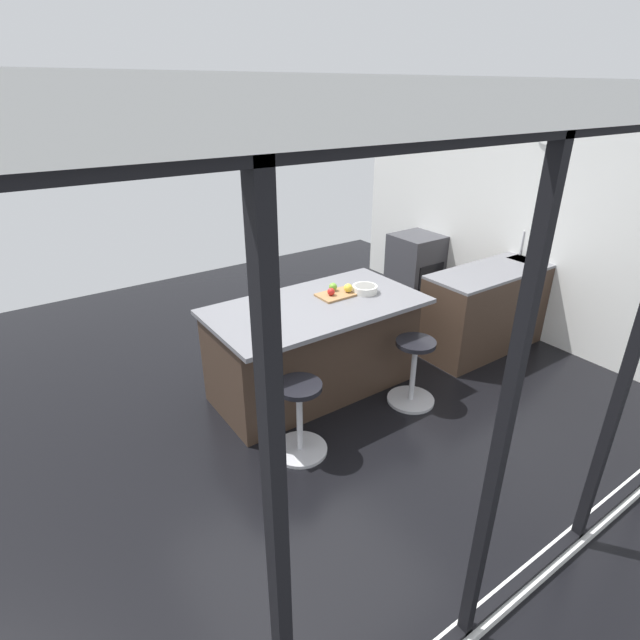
# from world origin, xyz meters

# --- Properties ---
(ground_plane) EXTENTS (7.70, 7.70, 0.00)m
(ground_plane) POSITION_xyz_m (0.00, 0.00, 0.00)
(ground_plane) COLOR black
(window_panel_rear) EXTENTS (5.92, 0.12, 2.70)m
(window_panel_rear) POSITION_xyz_m (0.00, 2.44, 1.67)
(window_panel_rear) COLOR silver
(window_panel_rear) RESTS_ON ground_plane
(interior_partition_left) EXTENTS (0.15, 4.88, 2.70)m
(interior_partition_left) POSITION_xyz_m (-2.96, 0.00, 1.35)
(interior_partition_left) COLOR silver
(interior_partition_left) RESTS_ON ground_plane
(sink_cabinet) EXTENTS (2.31, 0.60, 1.20)m
(sink_cabinet) POSITION_xyz_m (-2.61, 0.35, 0.47)
(sink_cabinet) COLOR #38281E
(sink_cabinet) RESTS_ON ground_plane
(oven_range) EXTENTS (0.60, 0.61, 0.89)m
(oven_range) POSITION_xyz_m (-2.61, -1.15, 0.45)
(oven_range) COLOR #38383D
(oven_range) RESTS_ON ground_plane
(kitchen_island) EXTENTS (1.96, 1.05, 0.91)m
(kitchen_island) POSITION_xyz_m (-0.17, -0.03, 0.46)
(kitchen_island) COLOR #38281E
(kitchen_island) RESTS_ON ground_plane
(stool_by_window) EXTENTS (0.44, 0.44, 0.64)m
(stool_by_window) POSITION_xyz_m (-0.78, 0.68, 0.30)
(stool_by_window) COLOR #B7B7BC
(stool_by_window) RESTS_ON ground_plane
(stool_middle) EXTENTS (0.44, 0.44, 0.64)m
(stool_middle) POSITION_xyz_m (0.45, 0.68, 0.30)
(stool_middle) COLOR #B7B7BC
(stool_middle) RESTS_ON ground_plane
(cutting_board) EXTENTS (0.36, 0.24, 0.02)m
(cutting_board) POSITION_xyz_m (-0.43, -0.04, 0.92)
(cutting_board) COLOR olive
(cutting_board) RESTS_ON kitchen_island
(apple_yellow) EXTENTS (0.08, 0.08, 0.08)m
(apple_yellow) POSITION_xyz_m (-0.55, -0.01, 0.97)
(apple_yellow) COLOR gold
(apple_yellow) RESTS_ON cutting_board
(apple_red) EXTENTS (0.07, 0.07, 0.07)m
(apple_red) POSITION_xyz_m (-0.37, -0.04, 0.97)
(apple_red) COLOR red
(apple_red) RESTS_ON cutting_board
(apple_green) EXTENTS (0.08, 0.08, 0.08)m
(apple_green) POSITION_xyz_m (-0.45, -0.12, 0.97)
(apple_green) COLOR #609E2D
(apple_green) RESTS_ON cutting_board
(water_bottle) EXTENTS (0.06, 0.06, 0.31)m
(water_bottle) POSITION_xyz_m (0.42, 0.03, 1.04)
(water_bottle) COLOR silver
(water_bottle) RESTS_ON kitchen_island
(fruit_bowl) EXTENTS (0.24, 0.24, 0.07)m
(fruit_bowl) POSITION_xyz_m (-0.70, 0.05, 0.95)
(fruit_bowl) COLOR silver
(fruit_bowl) RESTS_ON kitchen_island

